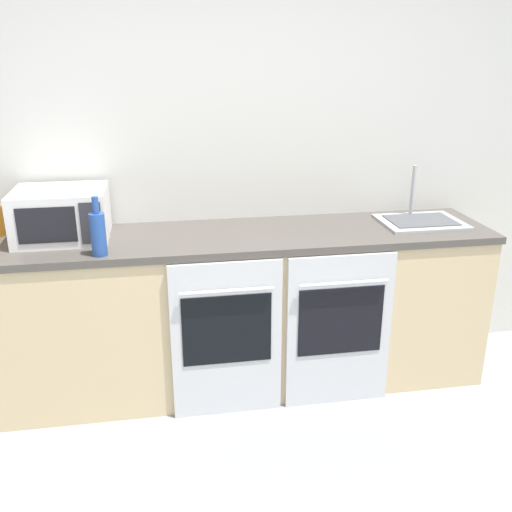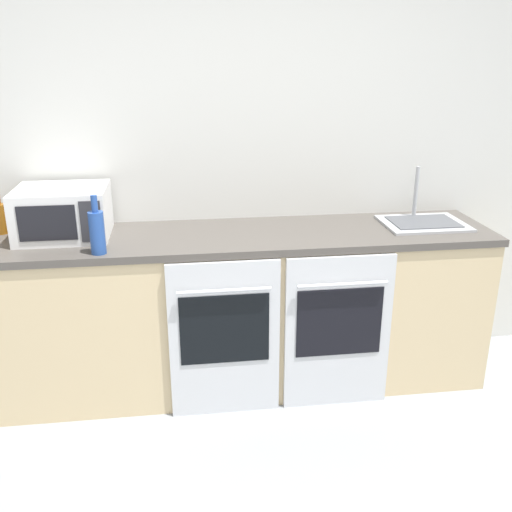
# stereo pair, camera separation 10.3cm
# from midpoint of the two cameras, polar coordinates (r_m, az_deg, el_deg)

# --- Properties ---
(wall_back) EXTENTS (10.00, 0.06, 2.60)m
(wall_back) POSITION_cam_midpoint_polar(r_m,az_deg,el_deg) (3.40, -3.49, 9.85)
(wall_back) COLOR silver
(wall_back) RESTS_ON ground_plane
(counter_back) EXTENTS (2.86, 0.63, 0.93)m
(counter_back) POSITION_cam_midpoint_polar(r_m,az_deg,el_deg) (3.34, -2.56, -5.37)
(counter_back) COLOR #D1B789
(counter_back) RESTS_ON ground_plane
(oven_left) EXTENTS (0.59, 0.06, 0.89)m
(oven_left) POSITION_cam_midpoint_polar(r_m,az_deg,el_deg) (3.05, -3.91, -8.32)
(oven_left) COLOR silver
(oven_left) RESTS_ON ground_plane
(oven_right) EXTENTS (0.59, 0.06, 0.89)m
(oven_right) POSITION_cam_midpoint_polar(r_m,az_deg,el_deg) (3.16, 7.39, -7.38)
(oven_right) COLOR silver
(oven_right) RESTS_ON ground_plane
(microwave) EXTENTS (0.48, 0.40, 0.27)m
(microwave) POSITION_cam_midpoint_polar(r_m,az_deg,el_deg) (3.23, -19.75, 3.94)
(microwave) COLOR silver
(microwave) RESTS_ON counter_back
(bottle_blue) EXTENTS (0.08, 0.08, 0.30)m
(bottle_blue) POSITION_cam_midpoint_polar(r_m,az_deg,el_deg) (2.91, -16.50, 2.25)
(bottle_blue) COLOR #234793
(bottle_blue) RESTS_ON counter_back
(sink) EXTENTS (0.47, 0.37, 0.31)m
(sink) POSITION_cam_midpoint_polar(r_m,az_deg,el_deg) (3.48, 15.30, 3.50)
(sink) COLOR #A8AAAF
(sink) RESTS_ON counter_back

